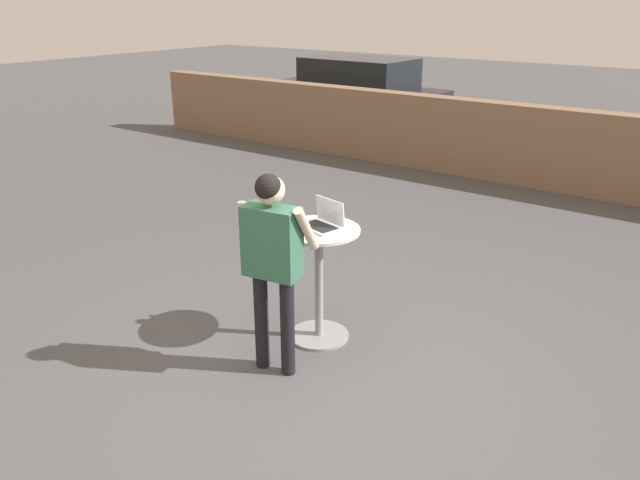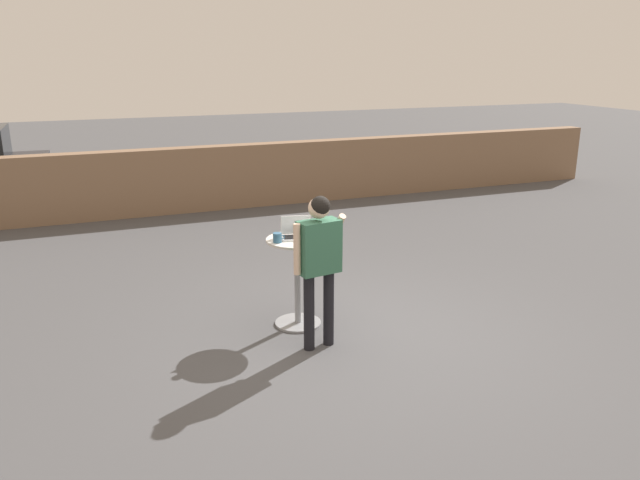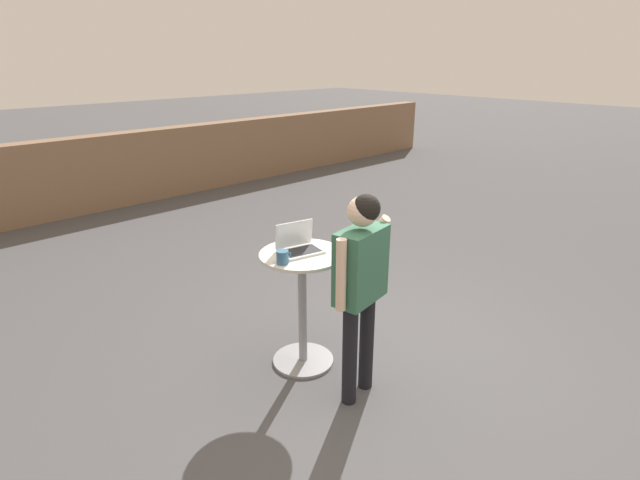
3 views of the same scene
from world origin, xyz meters
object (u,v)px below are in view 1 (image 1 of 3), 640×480
(cafe_table, at_px, (319,273))
(parked_car_near_street, at_px, (353,94))
(standing_person, at_px, (272,251))
(laptop, at_px, (323,221))
(coffee_mug, at_px, (292,219))

(cafe_table, height_order, parked_car_near_street, parked_car_near_street)
(cafe_table, relative_size, standing_person, 0.62)
(standing_person, distance_m, parked_car_near_street, 9.41)
(standing_person, bearing_deg, laptop, 90.38)
(standing_person, height_order, parked_car_near_street, standing_person)
(cafe_table, bearing_deg, standing_person, -88.68)
(laptop, distance_m, parked_car_near_street, 8.85)
(coffee_mug, xyz_separation_m, standing_person, (0.25, -0.55, -0.04))
(coffee_mug, relative_size, standing_person, 0.08)
(laptop, xyz_separation_m, standing_person, (0.00, -0.65, -0.04))
(coffee_mug, relative_size, parked_car_near_street, 0.03)
(coffee_mug, bearing_deg, cafe_table, 12.72)
(cafe_table, xyz_separation_m, parked_car_near_street, (-4.61, 7.59, 0.18))
(coffee_mug, height_order, standing_person, standing_person)
(laptop, bearing_deg, coffee_mug, -158.14)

